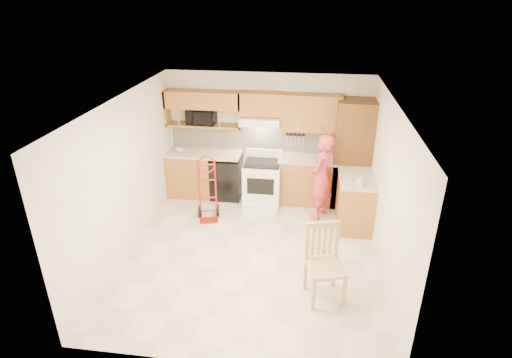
% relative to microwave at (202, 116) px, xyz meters
% --- Properties ---
extents(floor, '(4.00, 4.50, 0.02)m').
position_rel_microwave_xyz_m(floor, '(1.29, -2.08, -1.65)').
color(floor, beige).
rests_on(floor, ground).
extents(ceiling, '(4.00, 4.50, 0.02)m').
position_rel_microwave_xyz_m(ceiling, '(1.29, -2.08, 0.87)').
color(ceiling, white).
rests_on(ceiling, ground).
extents(wall_back, '(4.00, 0.02, 2.50)m').
position_rel_microwave_xyz_m(wall_back, '(1.29, 0.17, -0.39)').
color(wall_back, white).
rests_on(wall_back, ground).
extents(wall_front, '(4.00, 0.02, 2.50)m').
position_rel_microwave_xyz_m(wall_front, '(1.29, -4.34, -0.39)').
color(wall_front, white).
rests_on(wall_front, ground).
extents(wall_left, '(0.02, 4.50, 2.50)m').
position_rel_microwave_xyz_m(wall_left, '(-0.72, -2.08, -0.39)').
color(wall_left, white).
rests_on(wall_left, ground).
extents(wall_right, '(0.02, 4.50, 2.50)m').
position_rel_microwave_xyz_m(wall_right, '(3.30, -2.08, -0.39)').
color(wall_right, white).
rests_on(wall_right, ground).
extents(backsplash, '(3.92, 0.03, 0.55)m').
position_rel_microwave_xyz_m(backsplash, '(1.29, 0.15, -0.44)').
color(backsplash, beige).
rests_on(backsplash, wall_back).
extents(lower_cab_left, '(0.90, 0.60, 0.90)m').
position_rel_microwave_xyz_m(lower_cab_left, '(-0.26, -0.14, -1.19)').
color(lower_cab_left, '#AC7222').
rests_on(lower_cab_left, ground).
extents(dishwasher, '(0.60, 0.60, 0.85)m').
position_rel_microwave_xyz_m(dishwasher, '(0.49, -0.14, -1.22)').
color(dishwasher, black).
rests_on(dishwasher, ground).
extents(lower_cab_right, '(1.14, 0.60, 0.90)m').
position_rel_microwave_xyz_m(lower_cab_right, '(2.12, -0.14, -1.19)').
color(lower_cab_right, '#AC7222').
rests_on(lower_cab_right, ground).
extents(countertop_left, '(1.50, 0.63, 0.04)m').
position_rel_microwave_xyz_m(countertop_left, '(0.04, -0.13, -0.72)').
color(countertop_left, '#BDAA8F').
rests_on(countertop_left, lower_cab_left).
extents(countertop_right, '(1.14, 0.63, 0.04)m').
position_rel_microwave_xyz_m(countertop_right, '(2.12, -0.13, -0.72)').
color(countertop_right, '#BDAA8F').
rests_on(countertop_right, lower_cab_right).
extents(cab_return_right, '(0.60, 1.00, 0.90)m').
position_rel_microwave_xyz_m(cab_return_right, '(2.99, -0.94, -1.19)').
color(cab_return_right, '#AC7222').
rests_on(cab_return_right, ground).
extents(countertop_return, '(0.63, 1.00, 0.04)m').
position_rel_microwave_xyz_m(countertop_return, '(2.99, -0.94, -0.72)').
color(countertop_return, '#BDAA8F').
rests_on(countertop_return, cab_return_right).
extents(pantry_tall, '(0.70, 0.60, 2.10)m').
position_rel_microwave_xyz_m(pantry_tall, '(2.94, -0.14, -0.59)').
color(pantry_tall, '#583116').
rests_on(pantry_tall, ground).
extents(upper_cab_left, '(1.50, 0.33, 0.34)m').
position_rel_microwave_xyz_m(upper_cab_left, '(0.04, 0.00, 0.34)').
color(upper_cab_left, '#AC7222').
rests_on(upper_cab_left, wall_back).
extents(upper_shelf_mw, '(1.50, 0.33, 0.04)m').
position_rel_microwave_xyz_m(upper_shelf_mw, '(0.04, 0.00, -0.17)').
color(upper_shelf_mw, '#AC7222').
rests_on(upper_shelf_mw, wall_back).
extents(upper_cab_center, '(0.76, 0.33, 0.44)m').
position_rel_microwave_xyz_m(upper_cab_center, '(1.17, 0.00, 0.30)').
color(upper_cab_center, '#AC7222').
rests_on(upper_cab_center, wall_back).
extents(upper_cab_right, '(1.14, 0.33, 0.70)m').
position_rel_microwave_xyz_m(upper_cab_right, '(2.12, 0.00, 0.16)').
color(upper_cab_right, '#AC7222').
rests_on(upper_cab_right, wall_back).
extents(range_hood, '(0.76, 0.46, 0.14)m').
position_rel_microwave_xyz_m(range_hood, '(1.17, -0.06, -0.01)').
color(range_hood, white).
rests_on(range_hood, wall_back).
extents(knife_strip, '(0.40, 0.05, 0.29)m').
position_rel_microwave_xyz_m(knife_strip, '(1.84, 0.12, -0.40)').
color(knife_strip, black).
rests_on(knife_strip, backsplash).
extents(microwave, '(0.56, 0.39, 0.31)m').
position_rel_microwave_xyz_m(microwave, '(0.00, 0.00, 0.00)').
color(microwave, black).
rests_on(microwave, upper_shelf_mw).
extents(range, '(0.71, 0.94, 1.05)m').
position_rel_microwave_xyz_m(range, '(1.25, -0.42, -1.12)').
color(range, white).
rests_on(range, ground).
extents(person, '(0.58, 0.69, 1.62)m').
position_rel_microwave_xyz_m(person, '(2.37, -0.74, -0.83)').
color(person, '#D53843').
rests_on(person, ground).
extents(hand_truck, '(0.53, 0.50, 1.13)m').
position_rel_microwave_xyz_m(hand_truck, '(0.34, -1.10, -1.08)').
color(hand_truck, maroon).
rests_on(hand_truck, ground).
extents(dining_chair, '(0.62, 0.65, 1.09)m').
position_rel_microwave_xyz_m(dining_chair, '(2.44, -3.01, -1.10)').
color(dining_chair, tan).
rests_on(dining_chair, ground).
extents(soap_bottle, '(0.11, 0.11, 0.18)m').
position_rel_microwave_xyz_m(soap_bottle, '(2.99, -1.28, -0.61)').
color(soap_bottle, white).
rests_on(soap_bottle, countertop_return).
extents(bowl, '(0.21, 0.21, 0.05)m').
position_rel_microwave_xyz_m(bowl, '(-0.46, -0.14, -0.68)').
color(bowl, white).
rests_on(bowl, countertop_left).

